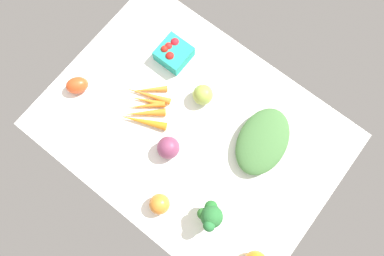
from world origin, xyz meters
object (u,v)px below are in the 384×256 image
Objects in this scene: red_onion_near_basket at (168,148)px; leafy_greens_clump at (263,141)px; roma_tomato at (77,85)px; broccoli_head at (211,216)px; berry_basket at (173,53)px; carrot_bunch at (146,107)px; heirloom_tomato_orange at (159,204)px; heirloom_tomato_green at (203,95)px.

red_onion_near_basket is 32.83cm from leafy_greens_clump.
roma_tomato is (-40.74, -2.38, -0.98)cm from red_onion_near_basket.
broccoli_head is at bearing -20.40° from red_onion_near_basket.
berry_basket is at bearing 140.34° from broccoli_head.
carrot_bunch is (4.79, -22.17, -1.86)cm from berry_basket.
berry_basket is (-45.34, 6.86, -0.04)cm from leafy_greens_clump.
heirloom_tomato_orange is at bearing 110.82° from roma_tomato.
heirloom_tomato_orange reaches higher than carrot_bunch.
heirloom_tomato_green is (-27.64, 32.02, -3.61)cm from broccoli_head.
carrot_bunch is 26.14cm from roma_tomato.
broccoli_head is (25.17, -9.36, 3.36)cm from red_onion_near_basket.
carrot_bunch is (-16.34, 6.85, -2.67)cm from red_onion_near_basket.
broccoli_head is 1.66× the size of heirloom_tomato_orange.
red_onion_near_basket is 27.06cm from broccoli_head.
carrot_bunch is at bearing -131.25° from heirloom_tomato_green.
berry_basket is at bearing 161.19° from heirloom_tomato_green.
red_onion_near_basket is 1.14× the size of heirloom_tomato_orange.
red_onion_near_basket is 0.35× the size of carrot_bunch.
leafy_greens_clump is 69.43cm from roma_tomato.
red_onion_near_basket reaches higher than heirloom_tomato_orange.
heirloom_tomato_orange is (-15.59, -7.16, -3.83)cm from broccoli_head.
heirloom_tomato_orange is (9.58, -16.52, -0.48)cm from red_onion_near_basket.
heirloom_tomato_green is 45.74cm from roma_tomato.
roma_tomato is at bearing 164.31° from heirloom_tomato_orange.
leafy_greens_clump is 2.21× the size of broccoli_head.
heirloom_tomato_green is (-26.68, 0.51, 0.52)cm from leafy_greens_clump.
broccoli_head is at bearing -39.66° from berry_basket.
broccoli_head is at bearing -49.20° from heirloom_tomato_green.
heirloom_tomato_green reaches higher than heirloom_tomato_orange.
leafy_greens_clump is at bearing -8.61° from berry_basket.
broccoli_head reaches higher than red_onion_near_basket.
leafy_greens_clump is 45.86cm from berry_basket.
carrot_bunch is at bearing -77.81° from berry_basket.
roma_tomato is (-19.61, -31.40, -0.17)cm from berry_basket.
broccoli_head reaches higher than leafy_greens_clump.
heirloom_tomato_green is at bearing 178.91° from leafy_greens_clump.
red_onion_near_basket is 0.70× the size of berry_basket.
red_onion_near_basket is at bearing -83.78° from heirloom_tomato_green.
berry_basket reaches higher than leafy_greens_clump.
heirloom_tomato_orange is at bearing -42.04° from carrot_bunch.
leafy_greens_clump is at bearing -1.09° from heirloom_tomato_green.
leafy_greens_clump is 1.15× the size of carrot_bunch.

